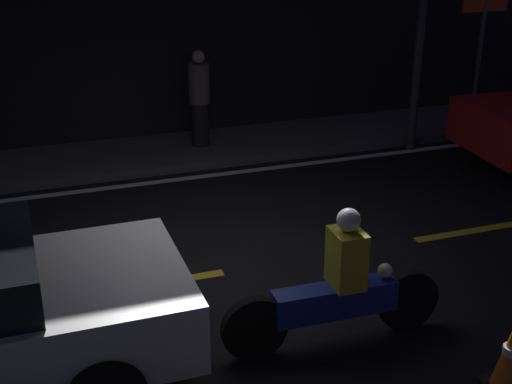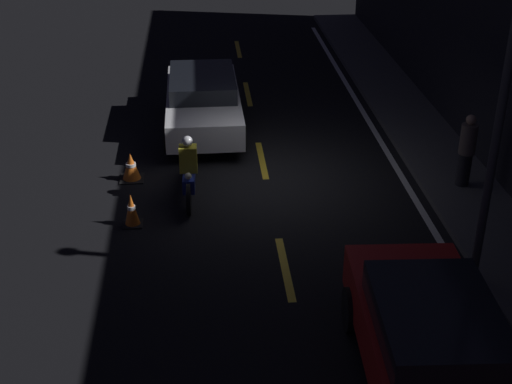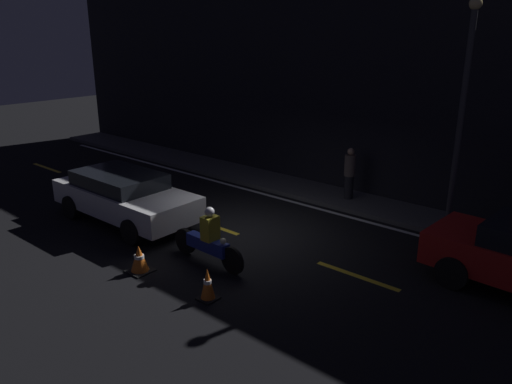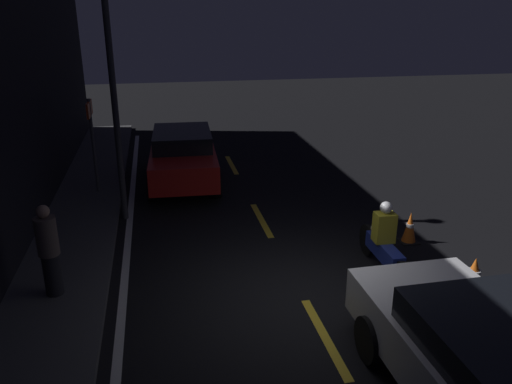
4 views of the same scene
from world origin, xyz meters
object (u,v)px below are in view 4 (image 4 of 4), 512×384
at_px(pedestrian, 49,250).
at_px(shop_sign, 91,127).
at_px(taxi_red, 183,156).
at_px(street_lamp, 112,78).
at_px(sedan_white, 500,376).
at_px(motorcycle, 385,246).
at_px(traffic_cone_near, 474,275).
at_px(traffic_cone_mid, 410,228).

relative_size(pedestrian, shop_sign, 0.66).
distance_m(taxi_red, street_lamp, 3.68).
xyz_separation_m(sedan_white, taxi_red, (9.60, 2.88, 0.05)).
distance_m(motorcycle, street_lamp, 6.56).
height_order(taxi_red, traffic_cone_near, taxi_red).
relative_size(motorcycle, traffic_cone_near, 3.55).
bearing_deg(pedestrian, traffic_cone_near, -98.87).
distance_m(taxi_red, traffic_cone_near, 8.17).
xyz_separation_m(traffic_cone_mid, pedestrian, (-0.89, 6.86, 0.60)).
relative_size(sedan_white, shop_sign, 1.87).
relative_size(traffic_cone_near, pedestrian, 0.39).
distance_m(sedan_white, pedestrian, 6.65).
xyz_separation_m(pedestrian, shop_sign, (5.13, -0.24, 0.89)).
bearing_deg(traffic_cone_near, sedan_white, 149.86).
height_order(sedan_white, motorcycle, motorcycle).
bearing_deg(pedestrian, shop_sign, -2.68).
bearing_deg(taxi_red, traffic_cone_near, 36.36).
bearing_deg(sedan_white, pedestrian, 53.74).
relative_size(taxi_red, traffic_cone_near, 6.60).
bearing_deg(sedan_white, street_lamp, 30.71).
relative_size(motorcycle, street_lamp, 0.38).
distance_m(sedan_white, taxi_red, 10.02).
relative_size(taxi_red, shop_sign, 1.70).
xyz_separation_m(taxi_red, traffic_cone_mid, (-4.81, -4.35, -0.47)).
distance_m(taxi_red, pedestrian, 6.23).
relative_size(taxi_red, pedestrian, 2.59).
height_order(pedestrian, shop_sign, shop_sign).
bearing_deg(traffic_cone_mid, traffic_cone_near, -175.61).
relative_size(traffic_cone_near, street_lamp, 0.11).
height_order(traffic_cone_mid, street_lamp, street_lamp).
height_order(sedan_white, pedestrian, pedestrian).
height_order(shop_sign, street_lamp, street_lamp).
relative_size(pedestrian, street_lamp, 0.27).
height_order(motorcycle, shop_sign, shop_sign).
bearing_deg(traffic_cone_near, taxi_red, 33.55).
distance_m(motorcycle, shop_sign, 7.79).
height_order(taxi_red, street_lamp, street_lamp).
height_order(pedestrian, street_lamp, street_lamp).
height_order(traffic_cone_near, traffic_cone_mid, traffic_cone_mid).
bearing_deg(traffic_cone_mid, street_lamp, 66.89).
xyz_separation_m(sedan_white, shop_sign, (9.02, 5.14, 1.07)).
xyz_separation_m(motorcycle, traffic_cone_near, (-0.85, -1.27, -0.26)).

